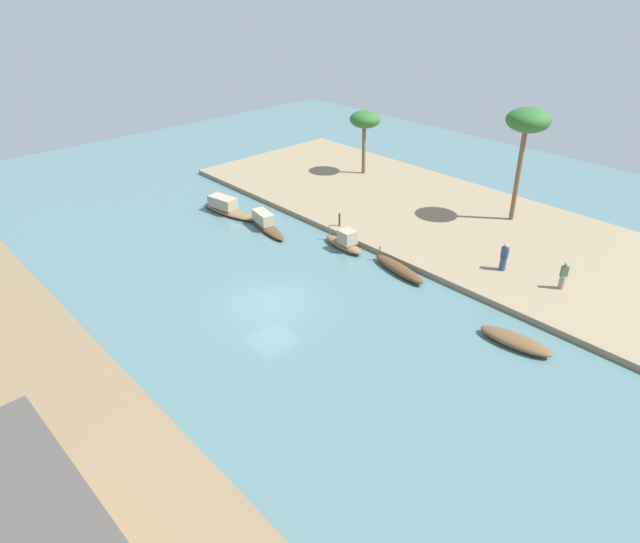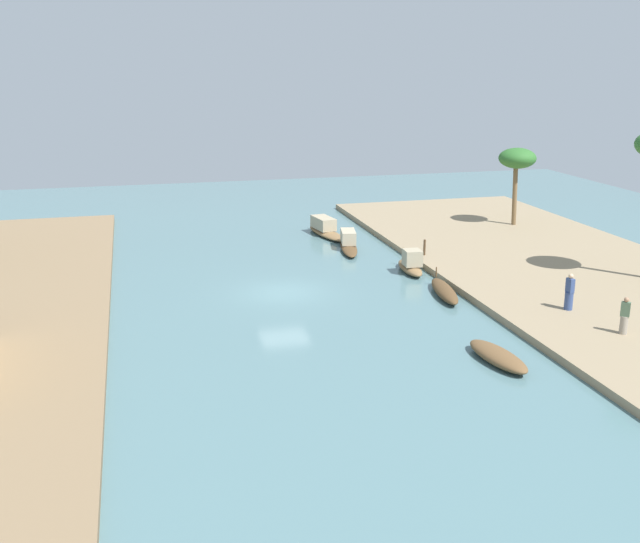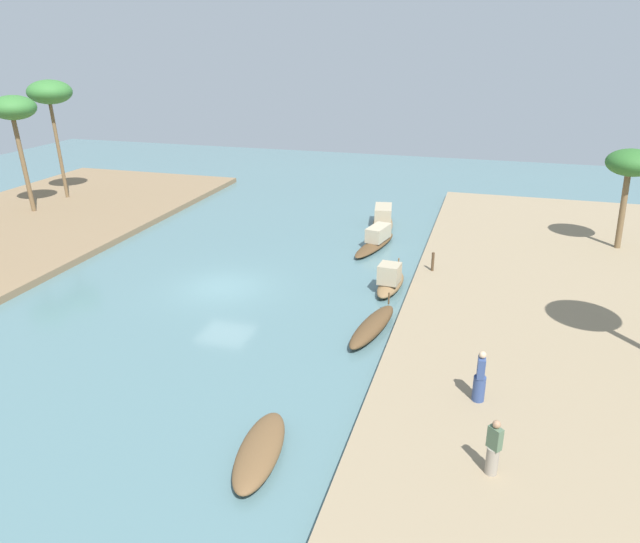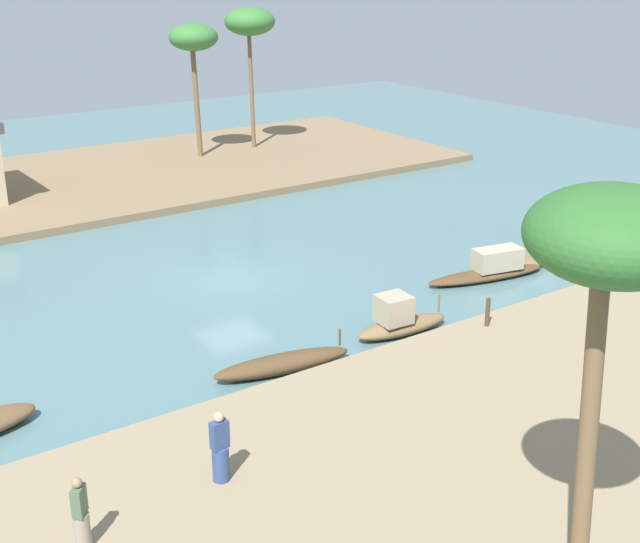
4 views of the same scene
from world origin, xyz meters
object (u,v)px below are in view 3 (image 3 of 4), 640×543
palm_tree_right_short (50,94)px  sampan_with_red_awning (260,451)px  person_by_mooring (480,380)px  mooring_post (433,262)px  palm_tree_left_far (631,165)px  palm_tree_right_tall (14,110)px  sampan_foreground (376,240)px  sampan_midstream (390,281)px  person_on_near_bank (493,450)px  sampan_near_left_bank (383,219)px  sampan_downstream_large (372,326)px

palm_tree_right_short → sampan_with_red_awning: bearing=-133.2°
sampan_with_red_awning → person_by_mooring: bearing=-60.8°
mooring_post → palm_tree_left_far: bearing=-55.3°
person_by_mooring → palm_tree_right_tall: bearing=59.9°
mooring_post → palm_tree_left_far: 12.03m
sampan_foreground → palm_tree_right_tall: size_ratio=0.67×
palm_tree_right_short → sampan_midstream: bearing=-110.8°
person_on_near_bank → palm_tree_left_far: (20.93, -6.14, 3.86)m
person_by_mooring → palm_tree_right_short: bearing=54.6°
sampan_with_red_awning → person_by_mooring: person_by_mooring is taller
sampan_midstream → person_by_mooring: 9.91m
sampan_near_left_bank → sampan_downstream_large: sampan_near_left_bank is taller
sampan_downstream_large → palm_tree_right_tall: (10.40, 25.42, 6.63)m
palm_tree_left_far → sampan_foreground: bearing=101.6°
person_on_near_bank → sampan_near_left_bank: bearing=-31.8°
mooring_post → palm_tree_right_short: size_ratio=0.12×
sampan_downstream_large → palm_tree_right_tall: 28.25m
sampan_with_red_awning → palm_tree_left_far: bearing=-36.5°
sampan_midstream → sampan_near_left_bank: bearing=16.9°
sampan_near_left_bank → palm_tree_left_far: size_ratio=0.99×
sampan_with_red_awning → palm_tree_left_far: 25.40m
sampan_with_red_awning → sampan_downstream_large: 8.67m
sampan_downstream_large → person_by_mooring: (-4.37, -4.30, 0.81)m
sampan_near_left_bank → palm_tree_left_far: palm_tree_left_far is taller
palm_tree_right_tall → sampan_with_red_awning: bearing=-128.3°
person_by_mooring → mooring_post: (11.08, 2.68, -0.25)m
sampan_near_left_bank → palm_tree_left_far: bearing=-105.9°
sampan_foreground → person_on_near_bank: bearing=-148.1°
person_by_mooring → palm_tree_right_tall: (14.77, 29.71, 5.82)m
sampan_near_left_bank → person_on_near_bank: person_on_near_bank is taller
sampan_with_red_awning → sampan_downstream_large: bearing=-16.4°
sampan_with_red_awning → person_on_near_bank: 6.32m
sampan_with_red_awning → sampan_downstream_large: size_ratio=0.86×
palm_tree_left_far → mooring_post: bearing=124.7°
sampan_foreground → sampan_with_red_awning: 19.07m
sampan_midstream → mooring_post: size_ratio=3.63×
sampan_downstream_large → palm_tree_right_tall: palm_tree_right_tall is taller
sampan_with_red_awning → person_on_near_bank: size_ratio=2.30×
sampan_midstream → mooring_post: (2.21, -1.71, 0.35)m
sampan_foreground → sampan_downstream_large: (-10.51, -1.97, -0.16)m
sampan_foreground → person_by_mooring: person_by_mooring is taller
sampan_midstream → person_on_near_bank: size_ratio=2.10×
sampan_foreground → person_on_near_bank: size_ratio=3.10×
sampan_with_red_awning → person_by_mooring: size_ratio=2.15×
sampan_foreground → palm_tree_right_tall: bearing=102.0°
person_on_near_bank → person_by_mooring: bearing=-41.4°
sampan_foreground → palm_tree_right_tall: (-0.12, 23.45, 6.48)m
person_by_mooring → palm_tree_left_far: (17.53, -6.62, 3.85)m
sampan_near_left_bank → person_on_near_bank: 23.58m
sampan_near_left_bank → sampan_downstream_large: bearing=179.9°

